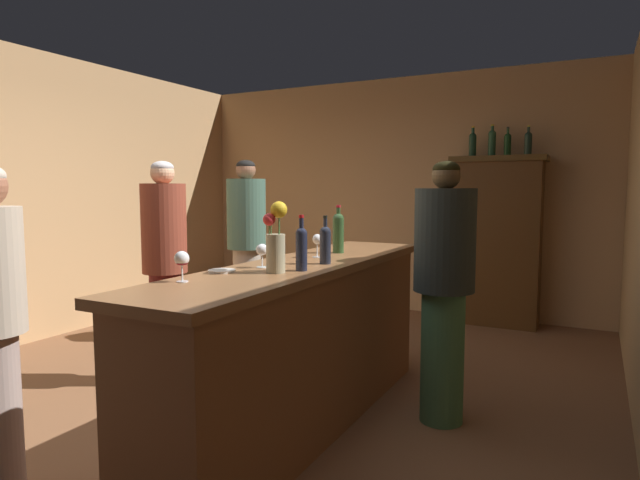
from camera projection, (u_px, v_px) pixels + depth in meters
name	position (u px, v px, depth m)	size (l,w,h in m)	color
floor	(219.00, 403.00, 3.68)	(8.67, 8.67, 0.00)	brown
wall_back	(391.00, 195.00, 6.55)	(5.13, 0.12, 2.77)	tan
bar_counter	(302.00, 345.00, 3.27)	(0.61, 2.68, 1.02)	brown
display_cabinet	(496.00, 238.00, 5.74)	(0.97, 0.40, 1.81)	#492C14
wine_bottle_syrah	(325.00, 243.00, 3.16)	(0.07, 0.07, 0.29)	#222734
wine_bottle_malbec	(301.00, 246.00, 2.89)	(0.06, 0.06, 0.30)	#1E2236
wine_bottle_riesling	(338.00, 231.00, 3.70)	(0.08, 0.08, 0.33)	#2E4E28
wine_glass_front	(317.00, 240.00, 3.46)	(0.06, 0.06, 0.15)	white
wine_glass_mid	(182.00, 260.00, 2.55)	(0.07, 0.07, 0.15)	white
wine_glass_rear	(262.00, 251.00, 3.01)	(0.07, 0.07, 0.14)	white
flower_arrangement	(276.00, 237.00, 2.82)	(0.12, 0.15, 0.38)	tan
cheese_plate	(222.00, 271.00, 2.86)	(0.15, 0.15, 0.01)	white
display_bottle_left	(473.00, 143.00, 5.77)	(0.08, 0.08, 0.33)	#173723
display_bottle_midleft	(492.00, 142.00, 5.68)	(0.08, 0.08, 0.33)	#22492C
display_bottle_center	(508.00, 143.00, 5.61)	(0.07, 0.07, 0.30)	#183D1A
display_bottle_midright	(528.00, 142.00, 5.51)	(0.07, 0.07, 0.30)	#1C3124
patron_in_grey	(247.00, 241.00, 5.24)	(0.38, 0.38, 1.74)	#AEA18D
patron_tall	(165.00, 262.00, 4.01)	(0.33, 0.33, 1.67)	maroon
bartender	(444.00, 282.00, 3.31)	(0.37, 0.37, 1.63)	#3E6E49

